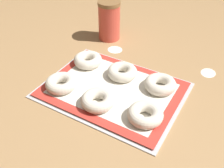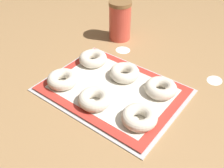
% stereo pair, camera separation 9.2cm
% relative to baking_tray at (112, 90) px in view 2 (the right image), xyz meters
% --- Properties ---
extents(ground_plane, '(2.80, 2.80, 0.00)m').
position_rel_baking_tray_xyz_m(ground_plane, '(0.00, 0.01, -0.00)').
color(ground_plane, '#A87F51').
extents(baking_tray, '(0.50, 0.38, 0.01)m').
position_rel_baking_tray_xyz_m(baking_tray, '(0.00, 0.00, 0.00)').
color(baking_tray, silver).
rests_on(baking_tray, ground_plane).
extents(baking_mat, '(0.47, 0.35, 0.00)m').
position_rel_baking_tray_xyz_m(baking_mat, '(0.00, 0.00, 0.01)').
color(baking_mat, red).
rests_on(baking_mat, baking_tray).
extents(bagel_front_left, '(0.11, 0.11, 0.04)m').
position_rel_baking_tray_xyz_m(bagel_front_left, '(-0.16, -0.09, 0.03)').
color(bagel_front_left, silver).
rests_on(bagel_front_left, baking_mat).
extents(bagel_front_center, '(0.11, 0.11, 0.04)m').
position_rel_baking_tray_xyz_m(bagel_front_center, '(0.00, -0.10, 0.03)').
color(bagel_front_center, silver).
rests_on(bagel_front_center, baking_mat).
extents(bagel_front_right, '(0.11, 0.11, 0.04)m').
position_rel_baking_tray_xyz_m(bagel_front_right, '(0.17, -0.08, 0.03)').
color(bagel_front_right, silver).
rests_on(bagel_front_right, baking_mat).
extents(bagel_back_left, '(0.11, 0.11, 0.04)m').
position_rel_baking_tray_xyz_m(bagel_back_left, '(-0.16, 0.08, 0.03)').
color(bagel_back_left, silver).
rests_on(bagel_back_left, baking_mat).
extents(bagel_back_center, '(0.11, 0.11, 0.04)m').
position_rel_baking_tray_xyz_m(bagel_back_center, '(-0.00, 0.08, 0.03)').
color(bagel_back_center, silver).
rests_on(bagel_back_center, baking_mat).
extents(bagel_back_right, '(0.11, 0.11, 0.04)m').
position_rel_baking_tray_xyz_m(bagel_back_right, '(0.15, 0.09, 0.03)').
color(bagel_back_right, silver).
rests_on(bagel_back_right, baking_mat).
extents(flour_canister, '(0.10, 0.10, 0.18)m').
position_rel_baking_tray_xyz_m(flour_canister, '(-0.21, 0.34, 0.09)').
color(flour_canister, '#DB4C3D').
rests_on(flour_canister, ground_plane).
extents(flour_patch_near, '(0.07, 0.06, 0.00)m').
position_rel_baking_tray_xyz_m(flour_patch_near, '(-0.13, 0.25, -0.00)').
color(flour_patch_near, white).
rests_on(flour_patch_near, ground_plane).
extents(flour_patch_far, '(0.06, 0.07, 0.00)m').
position_rel_baking_tray_xyz_m(flour_patch_far, '(0.28, 0.29, -0.00)').
color(flour_patch_far, white).
rests_on(flour_patch_far, ground_plane).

